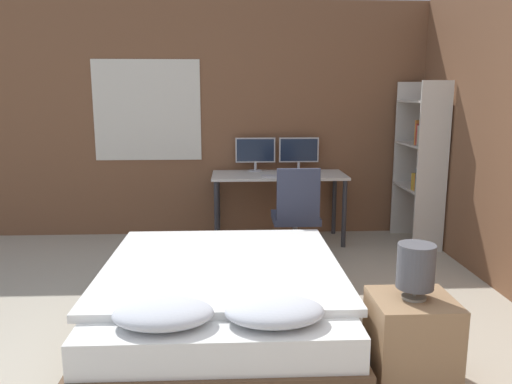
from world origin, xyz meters
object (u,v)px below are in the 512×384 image
Objects in this scene: bed at (222,300)px; keyboard at (281,176)px; nightstand at (411,340)px; office_chair at (296,225)px; computer_mouse at (307,175)px; desk at (279,182)px; monitor_right at (299,152)px; bedside_lamp at (416,267)px; monitor_left at (255,152)px; bookshelf at (422,157)px.

keyboard is (0.60, 2.00, 0.55)m from bed.
bed is at bearing 148.44° from nightstand.
office_chair is at bearing 64.31° from bed.
nightstand is 2.74m from computer_mouse.
monitor_right reaches higher than desk.
bedside_lamp is at bearing -79.29° from office_chair.
monitor_right is (-0.25, 3.12, 0.30)m from bedside_lamp.
nightstand is 7.41× the size of computer_mouse.
office_chair is at bearing -98.62° from monitor_right.
keyboard is at bearing -119.99° from monitor_right.
office_chair reaches higher than computer_mouse.
monitor_right is 0.55m from keyboard.
office_chair is (-0.40, 2.13, -0.31)m from bedside_lamp.
monitor_left is 0.26× the size of bookshelf.
monitor_left is at bearing 119.99° from keyboard.
bedside_lamp is (0.00, 0.00, 0.45)m from nightstand.
bookshelf is at bearing -7.21° from desk.
desk is 1.53× the size of office_chair.
monitor_left is 0.47× the size of office_chair.
bed is at bearing -105.01° from desk.
nightstand is 1.63× the size of bedside_lamp.
bookshelf is at bearing -17.78° from monitor_right.
desk is 3.25× the size of monitor_left.
bedside_lamp is 0.33× the size of office_chair.
computer_mouse is at bearing 94.53° from bedside_lamp.
desk is at bearing -41.13° from monitor_left.
nightstand is 2.78m from keyboard.
monitor_left reaches higher than bed.
office_chair is (0.70, 1.45, 0.15)m from bed.
monitor_left is at bearing 109.69° from office_chair.
bookshelf reaches higher than office_chair.
bed is at bearing -98.01° from monitor_left.
bedside_lamp reaches higher than nightstand.
monitor_right is (0.25, 0.22, 0.32)m from desk.
bedside_lamp is 2.91m from bookshelf.
bedside_lamp reaches higher than bed.
bedside_lamp reaches higher than desk.
bed is at bearing -113.89° from computer_mouse.
computer_mouse is (0.29, -0.22, 0.11)m from desk.
monitor_left reaches higher than nightstand.
monitor_left reaches higher than computer_mouse.
desk is 21.28× the size of computer_mouse.
bed is 2.07× the size of office_chair.
bookshelf is at bearing 68.81° from bedside_lamp.
monitor_left is (0.34, 2.44, 0.76)m from bed.
monitor_right is at bearing 95.17° from computer_mouse.
monitor_left is at bearing 81.99° from bed.
monitor_left is 1.00× the size of monitor_right.
keyboard is at bearing 73.45° from bed.
monitor_left reaches higher than desk.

